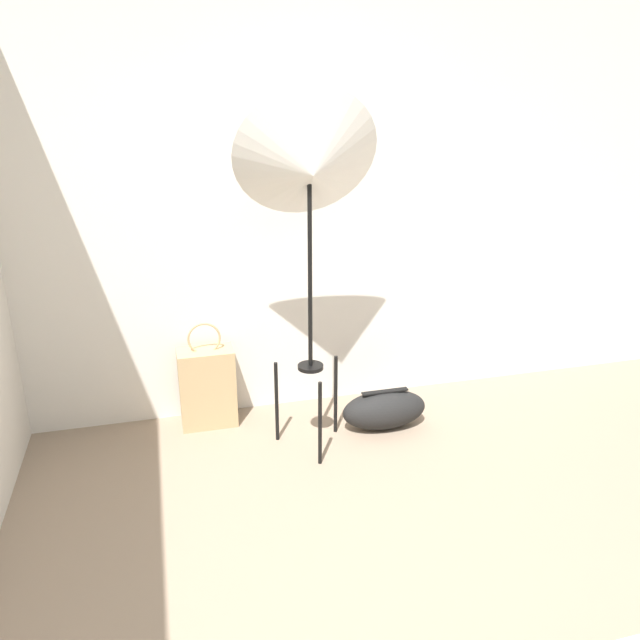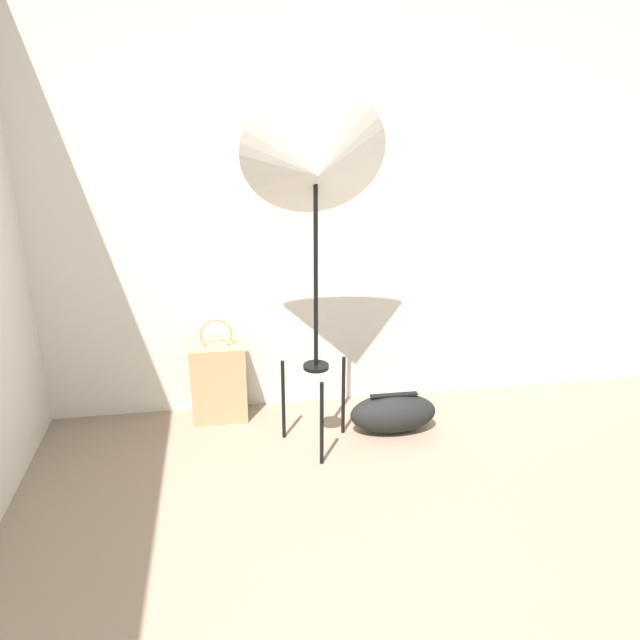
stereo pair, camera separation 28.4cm
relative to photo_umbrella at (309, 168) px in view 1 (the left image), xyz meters
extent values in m
cube|color=silver|center=(0.03, 0.53, -0.17)|extent=(8.00, 0.05, 2.60)
cylinder|color=black|center=(0.00, -0.19, -1.24)|extent=(0.02, 0.02, 0.46)
cylinder|color=black|center=(-0.17, 0.10, -1.24)|extent=(0.02, 0.02, 0.46)
cylinder|color=black|center=(0.17, 0.10, -1.24)|extent=(0.02, 0.02, 0.46)
cylinder|color=black|center=(0.00, 0.00, -1.01)|extent=(0.13, 0.13, 0.02)
cylinder|color=black|center=(0.00, 0.00, -0.50)|extent=(0.02, 0.02, 1.02)
cone|color=white|center=(0.00, 0.00, 0.02)|extent=(0.70, 0.49, 0.70)
cube|color=tan|center=(-0.51, 0.37, -1.24)|extent=(0.31, 0.18, 0.46)
torus|color=tan|center=(-0.51, 0.37, -0.94)|extent=(0.18, 0.01, 0.18)
ellipsoid|color=black|center=(0.45, 0.07, -1.36)|extent=(0.49, 0.22, 0.22)
cube|color=black|center=(0.45, 0.07, -1.24)|extent=(0.27, 0.04, 0.01)
camera|label=1|loc=(-0.71, -2.86, 0.33)|focal=35.00mm
camera|label=2|loc=(-0.43, -2.92, 0.33)|focal=35.00mm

